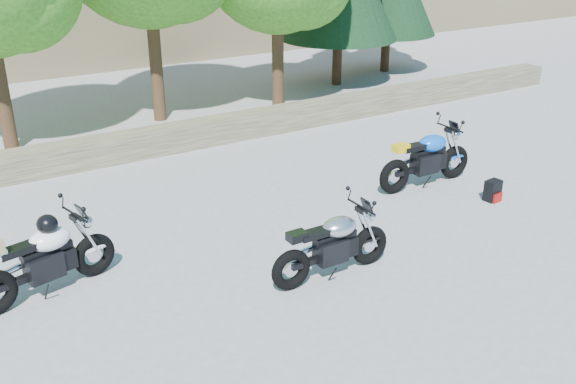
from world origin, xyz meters
The scene contains 6 objects.
ground centered at (0.00, 0.00, 0.00)m, with size 90.00×90.00×0.00m, color gray.
stone_wall centered at (0.00, 5.50, 0.25)m, with size 22.00×0.55×0.50m, color brown.
silver_bike centered at (0.16, -0.16, 0.44)m, with size 1.78×0.57×0.90m.
white_bike centered at (-3.10, 1.32, 0.51)m, with size 1.86×0.69×1.04m.
blue_bike centered at (3.30, 1.49, 0.48)m, with size 1.96×0.62×0.98m.
backpack centered at (3.80, 0.42, 0.17)m, with size 0.28×0.25×0.35m.
Camera 1 is at (-4.13, -6.06, 4.34)m, focal length 40.00 mm.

